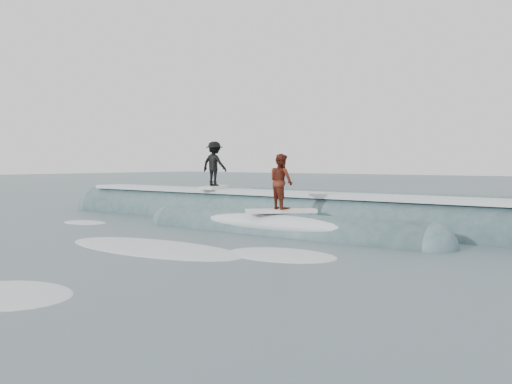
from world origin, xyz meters
The scene contains 6 objects.
ground centered at (0.00, 0.00, 0.00)m, with size 160.00×160.00×0.00m, color #3B4D56.
breaking_wave centered at (0.39, 5.88, 0.05)m, with size 20.98×3.80×2.05m.
surfer_black centered at (-2.74, 6.35, 1.92)m, with size 1.26×2.06×1.72m.
surfer_red centered at (1.87, 4.15, 1.40)m, with size 1.76×1.84×1.68m.
whitewater centered at (1.06, -0.38, 0.00)m, with size 11.44×8.72×0.10m.
far_swells centered at (-0.19, 17.65, 0.00)m, with size 35.61×8.65×0.80m.
Camera 1 is at (11.40, -8.94, 2.06)m, focal length 40.00 mm.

